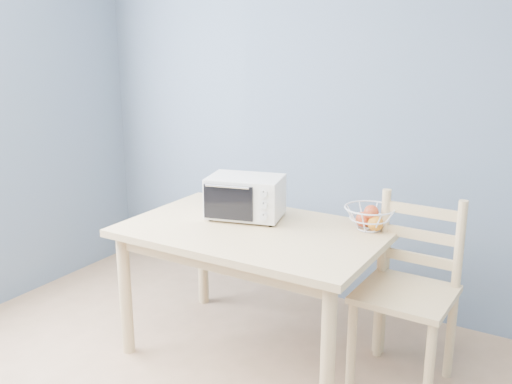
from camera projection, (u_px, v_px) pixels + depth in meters
The scene contains 5 objects.
room at pixel (85, 192), 1.74m from camera, with size 4.01×4.51×2.61m.
dining_table at pixel (253, 246), 3.13m from camera, with size 1.40×0.90×0.75m.
toaster_oven at pixel (243, 196), 3.25m from camera, with size 0.47×0.40×0.25m.
fruit_basket at pixel (370, 217), 3.07m from camera, with size 0.28×0.28×0.14m.
dining_chair at pixel (408, 295), 2.91m from camera, with size 0.47×0.47×0.98m.
Camera 1 is at (1.31, -1.18, 1.76)m, focal length 40.00 mm.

